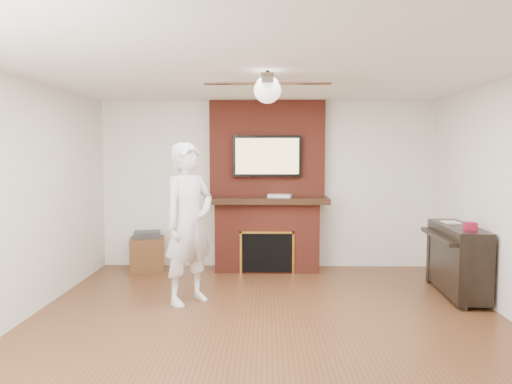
{
  "coord_description": "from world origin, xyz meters",
  "views": [
    {
      "loc": [
        -0.0,
        -4.79,
        1.71
      ],
      "look_at": [
        -0.13,
        0.9,
        1.28
      ],
      "focal_mm": 35.0,
      "sensor_mm": 36.0,
      "label": 1
    }
  ],
  "objects_px": {
    "fireplace": "(267,202)",
    "person": "(189,223)",
    "piano": "(457,258)",
    "side_table": "(147,252)"
  },
  "relations": [
    {
      "from": "fireplace",
      "to": "person",
      "type": "distance_m",
      "value": 1.93
    },
    {
      "from": "fireplace",
      "to": "person",
      "type": "height_order",
      "value": "fireplace"
    },
    {
      "from": "person",
      "to": "piano",
      "type": "distance_m",
      "value": 3.24
    },
    {
      "from": "fireplace",
      "to": "piano",
      "type": "relative_size",
      "value": 1.89
    },
    {
      "from": "side_table",
      "to": "piano",
      "type": "height_order",
      "value": "piano"
    },
    {
      "from": "person",
      "to": "piano",
      "type": "bearing_deg",
      "value": -42.71
    },
    {
      "from": "fireplace",
      "to": "side_table",
      "type": "bearing_deg",
      "value": -177.84
    },
    {
      "from": "person",
      "to": "side_table",
      "type": "relative_size",
      "value": 3.15
    },
    {
      "from": "fireplace",
      "to": "side_table",
      "type": "xyz_separation_m",
      "value": [
        -1.78,
        -0.07,
        -0.73
      ]
    },
    {
      "from": "fireplace",
      "to": "piano",
      "type": "xyz_separation_m",
      "value": [
        2.29,
        -1.35,
        -0.54
      ]
    }
  ]
}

